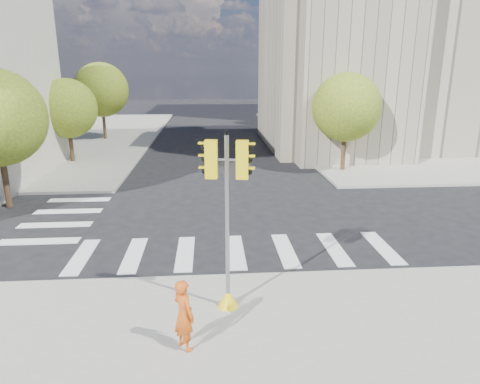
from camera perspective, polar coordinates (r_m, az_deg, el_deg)
name	(u,v)px	position (r m, az deg, el deg)	size (l,w,h in m)	color
ground	(235,232)	(17.31, -0.67, -5.29)	(160.00, 160.00, 0.00)	black
sidewalk_far_right	(415,133)	(47.45, 22.27, 7.30)	(28.00, 40.00, 0.15)	gray
sidewalk_far_left	(9,137)	(46.61, -28.44, 6.43)	(28.00, 40.00, 0.15)	gray
civic_building	(412,57)	(38.94, 21.91, 16.34)	(26.00, 16.00, 19.39)	gray
tree_lw_mid	(67,108)	(31.67, -22.06, 10.29)	(4.00, 4.00, 5.77)	#382616
tree_lw_far	(101,90)	(41.25, -18.01, 12.82)	(4.80, 4.80, 6.95)	#382616
tree_re_near	(346,107)	(27.54, 14.00, 10.88)	(4.20, 4.20, 6.16)	#382616
tree_re_mid	(304,92)	(39.08, 8.55, 13.00)	(4.60, 4.60, 6.66)	#382616
tree_re_far	(281,91)	(50.87, 5.54, 13.20)	(4.00, 4.00, 5.88)	#382616
lamp_near	(336,95)	(31.46, 12.69, 12.51)	(0.35, 0.18, 8.11)	black
lamp_far	(296,87)	(45.04, 7.51, 13.70)	(0.35, 0.18, 8.11)	black
traffic_signal	(227,236)	(11.03, -1.69, -5.94)	(1.08, 0.56, 4.74)	yellow
photographer	(184,315)	(10.04, -7.51, -15.90)	(0.62, 0.41, 1.71)	#C54D12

